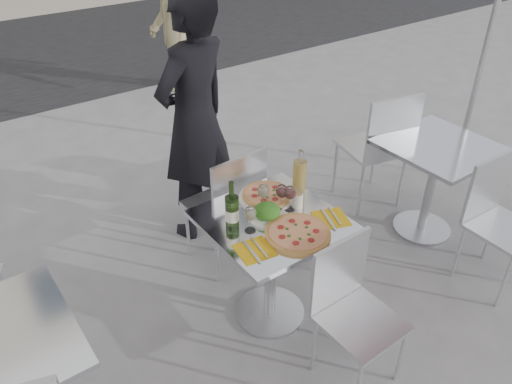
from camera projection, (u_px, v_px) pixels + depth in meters
ground at (270, 313)px, 3.20m from camera, size 80.00×80.00×0.00m
street_asphalt at (12, 52)px, 7.59m from camera, size 24.00×5.00×0.00m
main_table at (271, 248)px, 2.90m from camera, size 0.72×0.72×0.75m
side_table_right at (434, 170)px, 3.63m from camera, size 0.72×0.72×0.75m
chair_far at (230, 201)px, 3.29m from camera, size 0.44×0.46×0.93m
chair_near at (351, 302)px, 2.60m from camera, size 0.39×0.40×0.84m
side_chair_rfar at (381, 142)px, 3.88m from camera, size 0.55×0.56×1.01m
side_chair_rnear at (496, 213)px, 3.22m from camera, size 0.42×0.43×0.88m
woman_diner at (195, 120)px, 3.47m from camera, size 0.77×0.62×1.83m
pedestrian_b at (167, 24)px, 5.97m from camera, size 0.71×1.10×1.61m
pizza_near at (298, 233)px, 2.66m from camera, size 0.35×0.35×0.02m
pizza_far at (267, 195)px, 2.95m from camera, size 0.33×0.33×0.03m
salad_plate at (267, 212)px, 2.78m from camera, size 0.22×0.22×0.09m
wine_bottle at (232, 211)px, 2.66m from camera, size 0.07×0.07×0.29m
carafe at (300, 176)px, 2.94m from camera, size 0.08×0.08×0.29m
sugar_shaker at (297, 199)px, 2.86m from camera, size 0.06×0.06×0.11m
wineglass_white_a at (250, 214)px, 2.64m from camera, size 0.07×0.07×0.16m
wineglass_white_b at (263, 191)px, 2.82m from camera, size 0.07×0.07×0.16m
wineglass_red_a at (282, 192)px, 2.82m from camera, size 0.07×0.07×0.16m
wineglass_red_b at (290, 193)px, 2.80m from camera, size 0.07×0.07×0.16m
napkin_left at (254, 250)px, 2.56m from camera, size 0.20×0.20×0.01m
napkin_right at (331, 218)px, 2.79m from camera, size 0.23×0.23×0.01m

